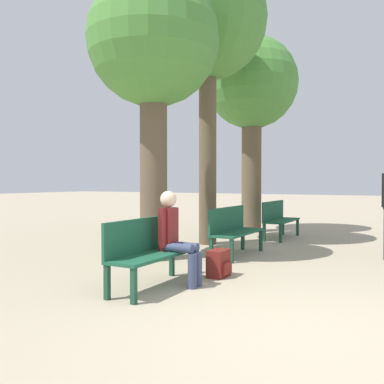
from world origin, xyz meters
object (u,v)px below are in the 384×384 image
(bench_row_2, at_px, (278,217))
(tree_row_0, at_px, (153,47))
(bench_row_1, at_px, (233,228))
(person_seated, at_px, (176,235))
(tree_row_1, at_px, (208,24))
(bench_row_0, at_px, (149,248))
(backpack, at_px, (219,264))
(tree_row_2, at_px, (252,88))

(bench_row_2, relative_size, tree_row_0, 0.31)
(bench_row_1, bearing_deg, tree_row_0, -135.37)
(person_seated, bearing_deg, bench_row_1, 95.39)
(tree_row_0, distance_m, tree_row_1, 2.37)
(bench_row_0, height_order, backpack, bench_row_0)
(tree_row_2, relative_size, person_seated, 4.25)
(tree_row_1, bearing_deg, tree_row_2, 90.00)
(bench_row_1, xyz_separation_m, person_seated, (0.23, -2.45, 0.15))
(bench_row_2, bearing_deg, backpack, -83.19)
(tree_row_2, relative_size, backpack, 13.61)
(bench_row_2, relative_size, tree_row_2, 0.29)
(bench_row_1, relative_size, person_seated, 1.22)
(tree_row_1, xyz_separation_m, person_seated, (1.30, -3.52, -4.12))
(tree_row_0, distance_m, tree_row_2, 4.78)
(person_seated, bearing_deg, tree_row_0, 132.72)
(bench_row_1, height_order, person_seated, person_seated)
(bench_row_0, distance_m, backpack, 1.17)
(tree_row_1, relative_size, backpack, 15.82)
(tree_row_0, height_order, tree_row_1, tree_row_1)
(bench_row_1, height_order, backpack, bench_row_1)
(bench_row_0, height_order, tree_row_1, tree_row_1)
(bench_row_1, height_order, tree_row_0, tree_row_0)
(bench_row_0, distance_m, person_seated, 0.40)
(tree_row_2, bearing_deg, person_seated, -78.16)
(bench_row_1, bearing_deg, tree_row_1, 135.08)
(bench_row_0, bearing_deg, tree_row_2, 99.35)
(bench_row_2, distance_m, person_seated, 5.20)
(tree_row_0, xyz_separation_m, person_seated, (1.30, -1.40, -3.05))
(tree_row_0, height_order, backpack, tree_row_0)
(bench_row_2, height_order, person_seated, person_seated)
(bench_row_2, bearing_deg, person_seated, -87.44)
(bench_row_1, distance_m, tree_row_1, 4.53)
(bench_row_0, distance_m, bench_row_1, 2.74)
(bench_row_2, bearing_deg, bench_row_0, -90.00)
(bench_row_1, xyz_separation_m, backpack, (0.54, -1.75, -0.32))
(tree_row_2, bearing_deg, bench_row_2, -43.01)
(tree_row_0, bearing_deg, tree_row_1, 90.00)
(tree_row_0, bearing_deg, tree_row_2, 90.00)
(bench_row_1, relative_size, tree_row_1, 0.25)
(bench_row_0, relative_size, person_seated, 1.22)
(tree_row_1, height_order, backpack, tree_row_1)
(tree_row_2, bearing_deg, tree_row_1, -90.00)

